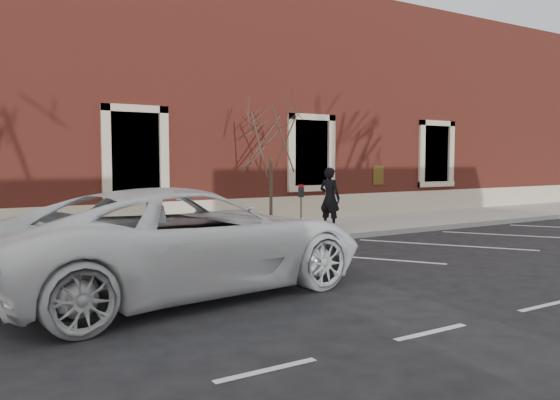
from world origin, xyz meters
TOP-DOWN VIEW (x-y plane):
  - ground at (0.00, 0.00)m, footprint 120.00×120.00m
  - sidewalk_near at (0.00, 1.75)m, footprint 40.00×3.50m
  - curb_near at (0.00, -0.05)m, footprint 40.00×0.12m
  - parking_stripes at (0.00, -2.20)m, footprint 28.00×4.40m
  - building_civic at (0.00, 7.74)m, footprint 40.00×8.62m
  - man at (1.98, 1.05)m, footprint 0.65×0.77m
  - parking_meter at (0.38, 0.15)m, footprint 0.12×0.10m
  - tree_grate at (0.45, 1.85)m, footprint 1.13×1.13m
  - sapling at (0.45, 1.85)m, footprint 2.26×2.26m
  - white_truck at (-4.22, -3.41)m, footprint 6.52×3.59m

SIDE VIEW (x-z plane):
  - ground at x=0.00m, z-range 0.00..0.00m
  - parking_stripes at x=0.00m, z-range 0.00..0.01m
  - sidewalk_near at x=0.00m, z-range 0.00..0.15m
  - curb_near at x=0.00m, z-range 0.00..0.15m
  - tree_grate at x=0.45m, z-range 0.15..0.18m
  - white_truck at x=-4.22m, z-range 0.00..1.73m
  - man at x=1.98m, z-range 0.15..1.95m
  - parking_meter at x=0.38m, z-range 0.42..1.79m
  - sapling at x=0.45m, z-range 0.90..4.66m
  - building_civic at x=0.00m, z-range 0.00..8.00m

